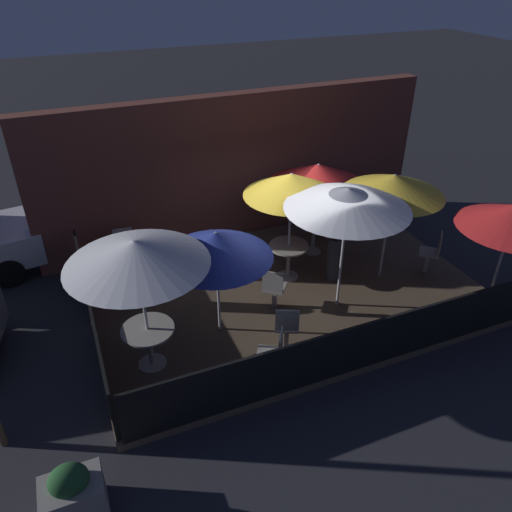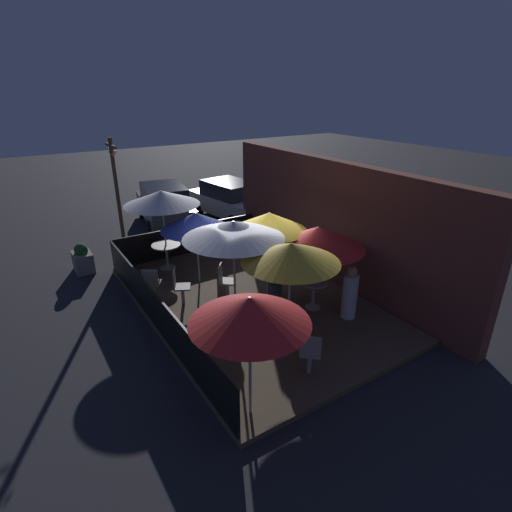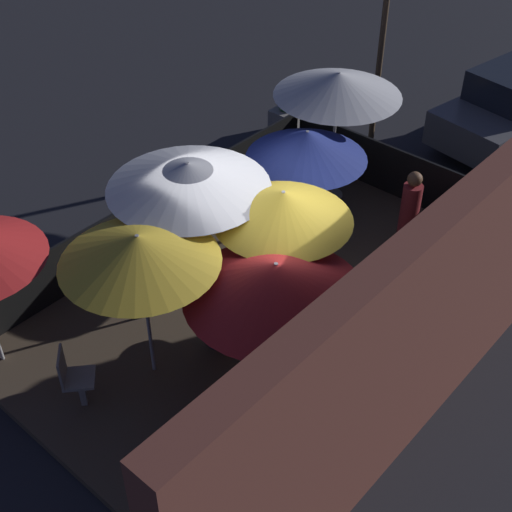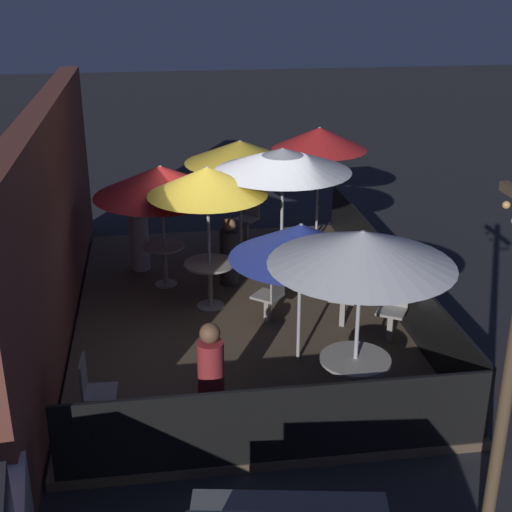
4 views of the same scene
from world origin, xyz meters
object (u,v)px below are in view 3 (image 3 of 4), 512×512
(patio_umbrella_0, at_px, (283,206))
(patio_umbrella_3, at_px, (188,175))
(patron_1, at_px, (217,314))
(patio_chair_1, at_px, (222,189))
(dining_table_0, at_px, (281,293))
(dining_table_2, at_px, (332,166))
(patio_umbrella_5, at_px, (139,249))
(patio_chair_3, at_px, (74,377))
(patio_umbrella_2, at_px, (338,84))
(patio_chair_4, at_px, (225,214))
(patron_0, at_px, (260,408))
(patio_umbrella_1, at_px, (276,280))
(patio_umbrella_6, at_px, (307,145))
(patio_chair_2, at_px, (267,251))
(patio_chair_0, at_px, (486,246))
(patron_2, at_px, (410,208))
(light_post, at_px, (382,44))
(dining_table_1, at_px, (274,356))
(planter_box, at_px, (289,117))

(patio_umbrella_0, xyz_separation_m, patio_umbrella_3, (0.48, -1.26, 0.17))
(patron_1, bearing_deg, patio_chair_1, 131.15)
(dining_table_0, bearing_deg, dining_table_2, -155.13)
(patio_umbrella_3, height_order, patio_umbrella_5, patio_umbrella_3)
(dining_table_0, distance_m, patio_chair_3, 3.07)
(patio_umbrella_2, height_order, patio_chair_1, patio_umbrella_2)
(patio_chair_4, bearing_deg, patron_0, -14.82)
(patron_1, bearing_deg, patio_umbrella_1, -6.28)
(patio_umbrella_6, relative_size, patio_chair_4, 2.18)
(patio_umbrella_1, distance_m, dining_table_0, 1.75)
(patio_chair_2, bearing_deg, dining_table_0, -0.00)
(dining_table_0, distance_m, patron_1, 0.97)
(patio_chair_0, bearing_deg, patio_chair_4, 32.61)
(patio_chair_2, bearing_deg, patron_2, 103.80)
(patio_umbrella_2, bearing_deg, patio_chair_2, 13.84)
(patio_umbrella_0, xyz_separation_m, dining_table_2, (-3.26, -1.51, -1.52))
(dining_table_0, bearing_deg, patio_chair_1, -120.21)
(patio_umbrella_1, bearing_deg, patio_umbrella_6, -148.15)
(light_post, bearing_deg, patio_chair_0, 56.83)
(light_post, bearing_deg, patron_1, 15.17)
(light_post, bearing_deg, patio_umbrella_3, 8.54)
(patio_umbrella_0, relative_size, patio_umbrella_6, 1.15)
(patio_umbrella_6, xyz_separation_m, dining_table_1, (2.87, 1.79, -1.23))
(patio_umbrella_6, height_order, patio_chair_2, patio_umbrella_6)
(patio_chair_4, height_order, light_post, light_post)
(patio_chair_2, distance_m, patio_chair_3, 3.63)
(patio_chair_2, relative_size, patio_chair_4, 0.97)
(patio_umbrella_0, xyz_separation_m, patron_0, (1.76, 1.14, -1.52))
(patron_2, bearing_deg, dining_table_2, -13.25)
(patio_umbrella_0, relative_size, patio_umbrella_3, 0.94)
(patio_umbrella_0, bearing_deg, patron_0, 32.98)
(patio_umbrella_5, bearing_deg, planter_box, -155.70)
(patron_0, bearing_deg, dining_table_0, 1.13)
(patio_chair_4, bearing_deg, dining_table_1, -9.63)
(patio_chair_1, height_order, patron_0, patron_0)
(dining_table_0, relative_size, planter_box, 0.90)
(patio_umbrella_6, xyz_separation_m, patio_chair_2, (1.18, 0.20, -1.31))
(patron_2, bearing_deg, patio_umbrella_6, 34.04)
(patio_chair_3, bearing_deg, patio_chair_1, 61.24)
(planter_box, bearing_deg, patio_umbrella_5, 24.30)
(patio_chair_3, distance_m, patron_1, 2.11)
(patio_chair_2, bearing_deg, patio_umbrella_5, -47.28)
(patio_umbrella_1, distance_m, dining_table_1, 1.32)
(dining_table_2, bearing_deg, patio_umbrella_6, 17.42)
(patio_chair_4, relative_size, patron_0, 0.70)
(patio_chair_2, xyz_separation_m, light_post, (-4.87, -1.29, 1.52))
(patio_umbrella_0, xyz_separation_m, patron_2, (-3.09, 0.24, -1.53))
(patio_umbrella_1, relative_size, dining_table_0, 2.76)
(dining_table_1, bearing_deg, patio_chair_2, -136.94)
(patio_chair_2, relative_size, patron_2, 0.71)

